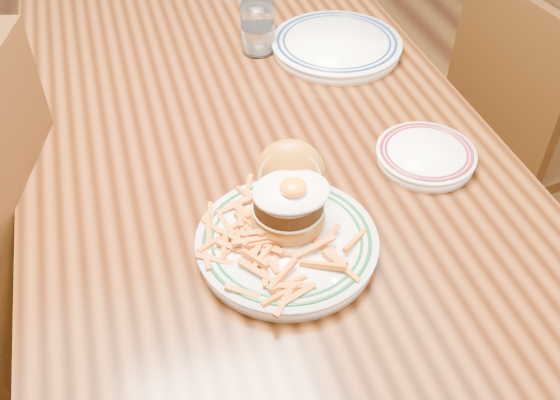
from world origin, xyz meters
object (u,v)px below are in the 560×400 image
object	(u,v)px
table	(240,128)
main_plate	(288,226)
side_plate	(426,155)
chair_right	(523,126)

from	to	relation	value
table	main_plate	xyz separation A→B (m)	(-0.02, -0.42, 0.12)
table	side_plate	bearing A→B (deg)	-49.21
main_plate	side_plate	bearing A→B (deg)	41.68
table	main_plate	bearing A→B (deg)	-93.38
table	side_plate	size ratio (longest dim) A/B	9.30
main_plate	side_plate	size ratio (longest dim) A/B	1.68
main_plate	chair_right	bearing A→B (deg)	50.90
side_plate	main_plate	bearing A→B (deg)	-157.23
table	side_plate	xyz separation A→B (m)	(0.26, -0.30, 0.10)
side_plate	chair_right	bearing A→B (deg)	36.36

